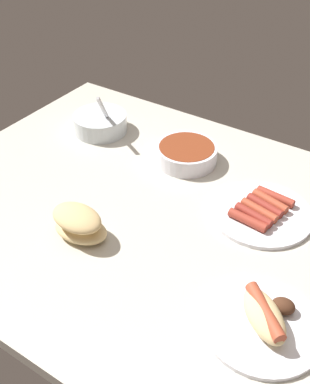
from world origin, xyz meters
TOP-DOWN VIEW (x-y plane):
  - ground_plane at (0.00, 0.00)cm, footprint 120.00×90.00cm
  - plate_hotdog_assembled at (32.90, -16.34)cm, footprint 22.10×22.10cm
  - bowl_coleslaw at (-35.24, 21.58)cm, footprint 15.62×15.62cm
  - bread_stack at (-10.58, -16.46)cm, footprint 13.64×9.91cm
  - bowl_chili at (-5.92, 21.79)cm, footprint 16.45×16.45cm
  - plate_sausages at (19.98, 12.41)cm, footprint 23.86×23.86cm

SIDE VIEW (x-z plane):
  - ground_plane at x=0.00cm, z-range -3.00..0.00cm
  - plate_sausages at x=19.98cm, z-range -0.58..2.52cm
  - plate_hotdog_assembled at x=32.90cm, z-range -0.96..4.65cm
  - bowl_chili at x=-5.92cm, z-range 0.24..5.03cm
  - bowl_coleslaw at x=-35.24cm, z-range -4.62..10.57cm
  - bread_stack at x=-10.58cm, z-range 0.00..7.20cm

